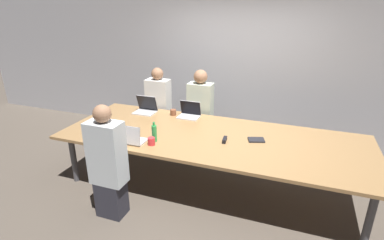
{
  "coord_description": "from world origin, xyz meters",
  "views": [
    {
      "loc": [
        1.01,
        -3.52,
        2.39
      ],
      "look_at": [
        -0.32,
        0.1,
        0.9
      ],
      "focal_mm": 28.0,
      "sensor_mm": 36.0,
      "label": 1
    }
  ],
  "objects_px": {
    "laptop_near_left": "(130,138)",
    "cup_near_left": "(151,141)",
    "cup_far_midleft": "(173,112)",
    "person_near_left": "(108,165)",
    "person_far_midleft": "(200,113)",
    "person_far_left": "(159,109)",
    "laptop_far_left": "(146,108)",
    "bottle_near_left": "(154,133)",
    "stapler": "(225,140)",
    "laptop_far_midleft": "(190,112)"
  },
  "relations": [
    {
      "from": "cup_far_midleft",
      "to": "laptop_far_left",
      "type": "xyz_separation_m",
      "value": [
        -0.47,
        -0.03,
        0.03
      ]
    },
    {
      "from": "cup_near_left",
      "to": "stapler",
      "type": "height_order",
      "value": "cup_near_left"
    },
    {
      "from": "laptop_far_midleft",
      "to": "laptop_near_left",
      "type": "height_order",
      "value": "laptop_near_left"
    },
    {
      "from": "laptop_far_left",
      "to": "person_far_left",
      "type": "xyz_separation_m",
      "value": [
        0.02,
        0.41,
        -0.15
      ]
    },
    {
      "from": "bottle_near_left",
      "to": "laptop_far_left",
      "type": "height_order",
      "value": "laptop_far_left"
    },
    {
      "from": "person_far_midleft",
      "to": "laptop_near_left",
      "type": "xyz_separation_m",
      "value": [
        -0.42,
        -1.52,
        0.13
      ]
    },
    {
      "from": "laptop_far_midleft",
      "to": "person_far_left",
      "type": "xyz_separation_m",
      "value": [
        -0.72,
        0.37,
        -0.14
      ]
    },
    {
      "from": "bottle_near_left",
      "to": "laptop_far_left",
      "type": "xyz_separation_m",
      "value": [
        -0.63,
        0.95,
        -0.04
      ]
    },
    {
      "from": "laptop_near_left",
      "to": "stapler",
      "type": "xyz_separation_m",
      "value": [
        1.11,
        0.45,
        -0.05
      ]
    },
    {
      "from": "cup_far_midleft",
      "to": "person_near_left",
      "type": "xyz_separation_m",
      "value": [
        -0.12,
        -1.59,
        -0.12
      ]
    },
    {
      "from": "laptop_near_left",
      "to": "cup_near_left",
      "type": "relative_size",
      "value": 3.67
    },
    {
      "from": "person_near_left",
      "to": "person_far_left",
      "type": "bearing_deg",
      "value": -80.64
    },
    {
      "from": "laptop_far_left",
      "to": "person_far_left",
      "type": "relative_size",
      "value": 0.25
    },
    {
      "from": "person_near_left",
      "to": "laptop_far_left",
      "type": "xyz_separation_m",
      "value": [
        -0.35,
        1.57,
        0.15
      ]
    },
    {
      "from": "person_far_midleft",
      "to": "laptop_far_left",
      "type": "distance_m",
      "value": 0.9
    },
    {
      "from": "laptop_near_left",
      "to": "person_near_left",
      "type": "xyz_separation_m",
      "value": [
        -0.02,
        -0.46,
        -0.14
      ]
    },
    {
      "from": "bottle_near_left",
      "to": "stapler",
      "type": "xyz_separation_m",
      "value": [
        0.85,
        0.3,
        -0.09
      ]
    },
    {
      "from": "laptop_far_midleft",
      "to": "laptop_far_left",
      "type": "relative_size",
      "value": 0.96
    },
    {
      "from": "cup_far_midleft",
      "to": "stapler",
      "type": "bearing_deg",
      "value": -33.68
    },
    {
      "from": "person_far_midleft",
      "to": "person_far_left",
      "type": "xyz_separation_m",
      "value": [
        -0.77,
        -0.0,
        -0.02
      ]
    },
    {
      "from": "person_far_midleft",
      "to": "laptop_near_left",
      "type": "distance_m",
      "value": 1.58
    },
    {
      "from": "cup_far_midleft",
      "to": "stapler",
      "type": "relative_size",
      "value": 0.6
    },
    {
      "from": "cup_near_left",
      "to": "person_far_left",
      "type": "distance_m",
      "value": 1.6
    },
    {
      "from": "laptop_far_midleft",
      "to": "cup_near_left",
      "type": "relative_size",
      "value": 3.47
    },
    {
      "from": "person_far_left",
      "to": "laptop_far_midleft",
      "type": "bearing_deg",
      "value": -27.02
    },
    {
      "from": "laptop_far_midleft",
      "to": "person_far_midleft",
      "type": "relative_size",
      "value": 0.23
    },
    {
      "from": "laptop_far_midleft",
      "to": "person_near_left",
      "type": "xyz_separation_m",
      "value": [
        -0.39,
        -1.61,
        -0.14
      ]
    },
    {
      "from": "cup_far_midleft",
      "to": "person_near_left",
      "type": "bearing_deg",
      "value": -94.4
    },
    {
      "from": "laptop_near_left",
      "to": "person_far_left",
      "type": "bearing_deg",
      "value": -76.96
    },
    {
      "from": "bottle_near_left",
      "to": "stapler",
      "type": "relative_size",
      "value": 1.71
    },
    {
      "from": "person_far_midleft",
      "to": "person_near_left",
      "type": "distance_m",
      "value": 2.03
    },
    {
      "from": "stapler",
      "to": "person_near_left",
      "type": "bearing_deg",
      "value": -146.64
    },
    {
      "from": "person_far_midleft",
      "to": "cup_near_left",
      "type": "relative_size",
      "value": 14.89
    },
    {
      "from": "laptop_near_left",
      "to": "laptop_far_left",
      "type": "xyz_separation_m",
      "value": [
        -0.37,
        1.1,
        0.01
      ]
    },
    {
      "from": "person_far_midleft",
      "to": "person_near_left",
      "type": "xyz_separation_m",
      "value": [
        -0.44,
        -1.98,
        -0.02
      ]
    },
    {
      "from": "laptop_far_midleft",
      "to": "bottle_near_left",
      "type": "xyz_separation_m",
      "value": [
        -0.11,
        -1.0,
        0.04
      ]
    },
    {
      "from": "laptop_near_left",
      "to": "laptop_far_midleft",
      "type": "bearing_deg",
      "value": -107.77
    },
    {
      "from": "laptop_near_left",
      "to": "person_far_midleft",
      "type": "bearing_deg",
      "value": -105.38
    },
    {
      "from": "laptop_far_left",
      "to": "stapler",
      "type": "distance_m",
      "value": 1.62
    },
    {
      "from": "laptop_far_left",
      "to": "bottle_near_left",
      "type": "bearing_deg",
      "value": -56.22
    },
    {
      "from": "cup_far_midleft",
      "to": "person_near_left",
      "type": "height_order",
      "value": "person_near_left"
    },
    {
      "from": "cup_far_midleft",
      "to": "person_far_left",
      "type": "xyz_separation_m",
      "value": [
        -0.45,
        0.39,
        -0.11
      ]
    },
    {
      "from": "cup_near_left",
      "to": "bottle_near_left",
      "type": "distance_m",
      "value": 0.13
    },
    {
      "from": "bottle_near_left",
      "to": "person_far_left",
      "type": "bearing_deg",
      "value": 114.26
    },
    {
      "from": "cup_far_midleft",
      "to": "stapler",
      "type": "height_order",
      "value": "cup_far_midleft"
    },
    {
      "from": "cup_near_left",
      "to": "person_far_left",
      "type": "xyz_separation_m",
      "value": [
        -0.62,
        1.47,
        -0.12
      ]
    },
    {
      "from": "laptop_far_midleft",
      "to": "stapler",
      "type": "relative_size",
      "value": 2.15
    },
    {
      "from": "person_near_left",
      "to": "laptop_far_left",
      "type": "relative_size",
      "value": 4.06
    },
    {
      "from": "laptop_near_left",
      "to": "cup_near_left",
      "type": "distance_m",
      "value": 0.28
    },
    {
      "from": "laptop_far_midleft",
      "to": "cup_near_left",
      "type": "distance_m",
      "value": 1.11
    }
  ]
}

